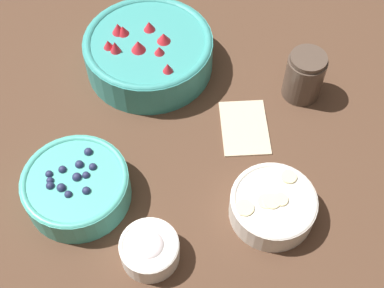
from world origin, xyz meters
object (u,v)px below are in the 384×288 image
(bowl_bananas, at_px, (273,205))
(bowl_blueberries, at_px, (76,186))
(jar_chocolate, at_px, (304,77))
(bowl_cream, at_px, (150,249))
(bowl_strawberries, at_px, (148,51))

(bowl_bananas, bearing_deg, bowl_blueberries, -78.29)
(bowl_bananas, bearing_deg, jar_chocolate, -179.36)
(bowl_bananas, bearing_deg, bowl_cream, -51.67)
(bowl_blueberries, relative_size, jar_chocolate, 1.80)
(bowl_blueberries, bearing_deg, bowl_strawberries, 177.72)
(bowl_blueberries, xyz_separation_m, jar_chocolate, (-0.36, 0.33, 0.01))
(bowl_strawberries, height_order, jar_chocolate, jar_chocolate)
(bowl_bananas, distance_m, bowl_cream, 0.22)
(jar_chocolate, bearing_deg, bowl_cream, -21.94)
(bowl_strawberries, bearing_deg, bowl_blueberries, -2.28)
(bowl_cream, bearing_deg, bowl_strawberries, -159.86)
(bowl_bananas, relative_size, bowl_cream, 1.51)
(bowl_strawberries, distance_m, bowl_cream, 0.43)
(bowl_blueberries, height_order, bowl_cream, bowl_blueberries)
(bowl_blueberries, height_order, bowl_bananas, bowl_blueberries)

